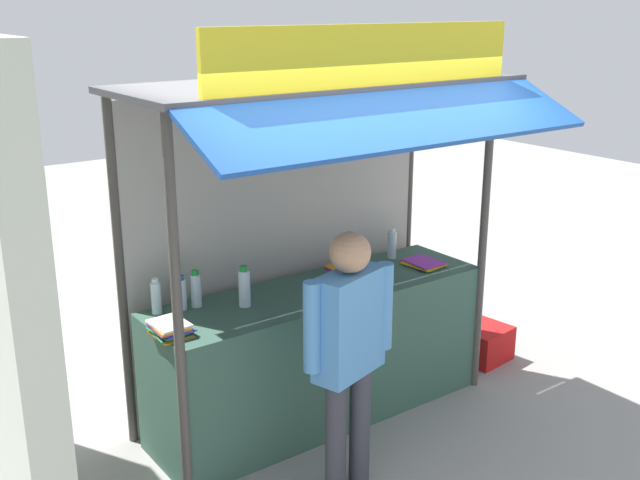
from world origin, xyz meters
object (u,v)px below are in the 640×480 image
at_px(magazine_stack_front_right, 170,329).
at_px(plastic_crate, 481,342).
at_px(magazine_stack_rear_center, 423,263).
at_px(banana_bunch_leftmost, 248,160).
at_px(water_bottle_left, 196,289).
at_px(banana_bunch_inner_left, 338,142).
at_px(water_bottle_right, 244,287).
at_px(water_bottle_mid_right, 181,294).
at_px(water_bottle_front_left, 156,297).
at_px(vendor_person, 349,341).
at_px(magazine_stack_mid_left, 350,274).
at_px(water_bottle_far_right, 392,244).

xyz_separation_m(magazine_stack_front_right, plastic_crate, (2.77, 0.03, -0.86)).
height_order(magazine_stack_rear_center, banana_bunch_leftmost, banana_bunch_leftmost).
height_order(water_bottle_left, banana_bunch_inner_left, banana_bunch_inner_left).
height_order(magazine_stack_front_right, magazine_stack_rear_center, magazine_stack_front_right).
height_order(banana_bunch_leftmost, plastic_crate, banana_bunch_leftmost).
xyz_separation_m(water_bottle_right, banana_bunch_inner_left, (0.38, -0.48, 0.97)).
xyz_separation_m(water_bottle_mid_right, water_bottle_front_left, (-0.16, 0.03, 0.00)).
bearing_deg(water_bottle_left, vendor_person, -67.31).
relative_size(banana_bunch_inner_left, plastic_crate, 0.64).
bearing_deg(magazine_stack_front_right, plastic_crate, 0.70).
bearing_deg(water_bottle_right, water_bottle_front_left, 156.72).
bearing_deg(vendor_person, banana_bunch_inner_left, 45.58).
height_order(water_bottle_mid_right, magazine_stack_front_right, water_bottle_mid_right).
bearing_deg(banana_bunch_leftmost, plastic_crate, 9.12).
height_order(magazine_stack_mid_left, magazine_stack_front_right, magazine_stack_mid_left).
xyz_separation_m(water_bottle_left, magazine_stack_front_right, (-0.33, -0.31, -0.08)).
bearing_deg(magazine_stack_front_right, water_bottle_far_right, 8.67).
relative_size(magazine_stack_mid_left, banana_bunch_inner_left, 1.19).
relative_size(water_bottle_far_right, plastic_crate, 0.59).
bearing_deg(water_bottle_mid_right, magazine_stack_mid_left, -9.66).
xyz_separation_m(water_bottle_left, banana_bunch_inner_left, (0.64, -0.66, 0.98)).
bearing_deg(banana_bunch_inner_left, magazine_stack_rear_center, 19.17).
bearing_deg(water_bottle_mid_right, banana_bunch_inner_left, -42.32).
bearing_deg(water_bottle_left, plastic_crate, -6.39).
relative_size(banana_bunch_inner_left, vendor_person, 0.16).
bearing_deg(vendor_person, water_bottle_front_left, 106.48).
relative_size(water_bottle_far_right, vendor_person, 0.15).
xyz_separation_m(magazine_stack_front_right, magazine_stack_rear_center, (2.07, 0.03, -0.02)).
height_order(banana_bunch_inner_left, vendor_person, banana_bunch_inner_left).
bearing_deg(banana_bunch_inner_left, water_bottle_front_left, 141.94).
height_order(water_bottle_far_right, vendor_person, vendor_person).
distance_m(water_bottle_far_right, magazine_stack_front_right, 2.02).
bearing_deg(water_bottle_mid_right, plastic_crate, -6.33).
xyz_separation_m(water_bottle_front_left, banana_bunch_leftmost, (0.28, -0.70, 0.95)).
relative_size(water_bottle_front_left, magazine_stack_front_right, 0.86).
height_order(water_bottle_left, water_bottle_right, water_bottle_right).
xyz_separation_m(magazine_stack_front_right, vendor_person, (0.77, -0.73, -0.02)).
distance_m(water_bottle_far_right, water_bottle_left, 1.67).
bearing_deg(magazine_stack_mid_left, vendor_person, -128.68).
height_order(magazine_stack_front_right, banana_bunch_leftmost, banana_bunch_leftmost).
distance_m(magazine_stack_mid_left, magazine_stack_rear_center, 0.64).
bearing_deg(banana_bunch_inner_left, plastic_crate, 12.12).
height_order(magazine_stack_rear_center, plastic_crate, magazine_stack_rear_center).
bearing_deg(water_bottle_right, plastic_crate, -2.42).
relative_size(water_bottle_mid_right, plastic_crate, 0.57).
bearing_deg(water_bottle_front_left, banana_bunch_inner_left, -38.06).
bearing_deg(water_bottle_mid_right, water_bottle_far_right, -0.35).
xyz_separation_m(water_bottle_front_left, vendor_person, (0.69, -1.08, -0.09)).
bearing_deg(banana_bunch_inner_left, magazine_stack_front_right, 159.96).
bearing_deg(magazine_stack_rear_center, water_bottle_right, 176.29).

